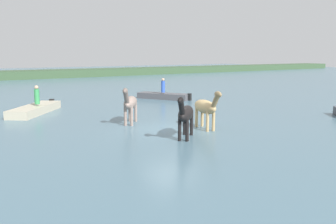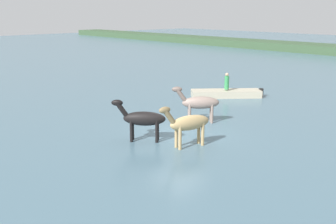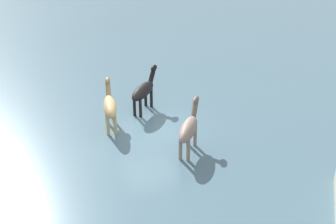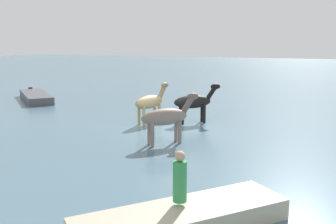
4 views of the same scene
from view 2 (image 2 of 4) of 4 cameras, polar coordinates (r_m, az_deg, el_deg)
name	(u,v)px [view 2 (image 2 of 4)]	position (r m, az deg, el deg)	size (l,w,h in m)	color
ground_plane	(178,135)	(20.29, 1.48, -3.28)	(176.23, 176.23, 0.00)	#476675
horse_gray_outer	(188,123)	(18.28, 2.86, -1.60)	(1.06, 2.64, 2.04)	tan
horse_dun_straggler	(142,119)	(19.09, -3.66, -0.96)	(2.18, 2.06, 2.02)	black
horse_dark_mare	(199,103)	(22.29, 4.42, 1.31)	(2.00, 2.31, 2.07)	gray
boat_launch_far	(226,94)	(29.47, 8.29, 2.48)	(4.25, 4.74, 0.75)	#B7AD93
person_watcher_seated	(227,82)	(29.11, 8.35, 4.29)	(0.32, 0.32, 1.19)	#338C4C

